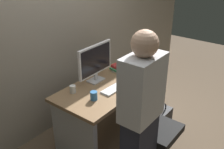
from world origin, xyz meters
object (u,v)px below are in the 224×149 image
person_at_desk (140,118)px  handbag (162,119)px  cup_near_keyboard (94,96)px  desk (109,102)px  cell_phone (141,73)px  office_chair (152,130)px  monitor (95,61)px  mouse (130,76)px  cup_by_monitor (73,89)px  keyboard (117,87)px  book_stack (119,67)px

person_at_desk → handbag: bearing=14.2°
cup_near_keyboard → desk: bearing=13.0°
person_at_desk → cell_phone: 1.11m
desk → handbag: (0.56, -0.46, -0.37)m
cup_near_keyboard → handbag: bearing=-22.6°
person_at_desk → cell_phone: size_ratio=11.38×
office_chair → monitor: (0.05, 0.83, 0.57)m
office_chair → monitor: monitor is taller
desk → mouse: size_ratio=13.20×
desk → cup_by_monitor: bearing=152.4°
cup_near_keyboard → cell_phone: size_ratio=0.66×
desk → office_chair: size_ratio=1.40×
keyboard → book_stack: bearing=36.0°
desk → cell_phone: cell_phone is taller
mouse → desk: bearing=163.6°
keyboard → cell_phone: keyboard is taller
monitor → keyboard: monitor is taller
person_at_desk → mouse: bearing=39.2°
person_at_desk → monitor: 1.02m
desk → mouse: mouse is taller
mouse → book_stack: bearing=69.5°
office_chair → book_stack: 0.98m
desk → person_at_desk: size_ratio=0.81×
office_chair → monitor: 1.01m
cup_near_keyboard → book_stack: (0.76, 0.22, -0.01)m
handbag → cell_phone: bearing=101.7°
mouse → cell_phone: mouse is taller
desk → mouse: 0.41m
person_at_desk → cup_by_monitor: bearing=85.8°
book_stack → cell_phone: bearing=-72.4°
cup_by_monitor → cell_phone: (0.88, -0.35, -0.04)m
office_chair → book_stack: (0.46, 0.78, 0.36)m
monitor → keyboard: (0.01, -0.31, -0.25)m
person_at_desk → monitor: size_ratio=3.03×
monitor → handbag: monitor is taller
mouse → cup_by_monitor: size_ratio=1.15×
monitor → cell_phone: size_ratio=3.75×
cup_by_monitor → handbag: cup_by_monitor is taller
keyboard → mouse: mouse is taller
monitor → cup_near_keyboard: size_ratio=5.70×
keyboard → cup_by_monitor: bearing=142.8°
mouse → handbag: mouse is taller
cup_by_monitor → book_stack: cup_by_monitor is taller
cup_by_monitor → office_chair: bearing=-69.0°
monitor → mouse: 0.49m
monitor → cup_near_keyboard: bearing=-141.9°
office_chair → book_stack: bearing=59.4°
desk → cell_phone: size_ratio=9.17×
monitor → cup_near_keyboard: monitor is taller
desk → cup_near_keyboard: cup_near_keyboard is taller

